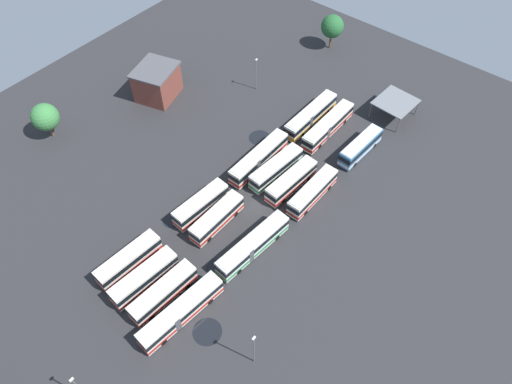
{
  "coord_description": "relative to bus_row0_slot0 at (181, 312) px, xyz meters",
  "views": [
    {
      "loc": [
        -39.98,
        -32.56,
        67.62
      ],
      "look_at": [
        1.39,
        1.06,
        1.57
      ],
      "focal_mm": 34.08,
      "sensor_mm": 36.0,
      "label": 1
    }
  ],
  "objects": [
    {
      "name": "puddle_back_corner",
      "position": [
        11.57,
        13.83,
        -1.89
      ],
      "size": [
        3.29,
        3.29,
        0.01
      ],
      "primitive_type": "cylinder",
      "color": "black",
      "rests_on": "ground_plane"
    },
    {
      "name": "bus_row1_slot0",
      "position": [
        15.45,
        -0.86,
        0.0
      ],
      "size": [
        14.53,
        3.9,
        3.59
      ],
      "color": "silver",
      "rests_on": "ground_plane"
    },
    {
      "name": "tree_northwest",
      "position": [
        11.3,
        46.74,
        3.02
      ],
      "size": [
        5.29,
        5.29,
        7.57
      ],
      "color": "brown",
      "rests_on": "ground_plane"
    },
    {
      "name": "bus_row3_slot2",
      "position": [
        45.99,
        5.2,
        0.0
      ],
      "size": [
        14.36,
        2.7,
        3.59
      ],
      "color": "silver",
      "rests_on": "ground_plane"
    },
    {
      "name": "bus_row3_slot0",
      "position": [
        45.2,
        -2.72,
        -0.0
      ],
      "size": [
        10.93,
        3.19,
        3.59
      ],
      "color": "teal",
      "rests_on": "ground_plane"
    },
    {
      "name": "lamp_post_by_building",
      "position": [
        47.75,
        24.63,
        2.34
      ],
      "size": [
        0.56,
        0.28,
        7.64
      ],
      "color": "slate",
      "rests_on": "ground_plane"
    },
    {
      "name": "bus_row1_slot2",
      "position": [
        15.82,
        7.22,
        -0.0
      ],
      "size": [
        10.89,
        2.74,
        3.59
      ],
      "color": "silver",
      "rests_on": "ground_plane"
    },
    {
      "name": "bus_row0_slot3",
      "position": [
        1.11,
        12.52,
        -0.0
      ],
      "size": [
        11.36,
        3.49,
        3.59
      ],
      "color": "silver",
      "rests_on": "ground_plane"
    },
    {
      "name": "maintenance_shelter",
      "position": [
        58.67,
        -2.33,
        1.69
      ],
      "size": [
        8.09,
        7.63,
        3.78
      ],
      "color": "slate",
      "rests_on": "ground_plane"
    },
    {
      "name": "bus_row3_slot3",
      "position": [
        46.34,
        9.55,
        0.0
      ],
      "size": [
        14.39,
        2.82,
        3.59
      ],
      "color": "silver",
      "rests_on": "ground_plane"
    },
    {
      "name": "puddle_near_shelter",
      "position": [
        9.41,
        1.48,
        -1.89
      ],
      "size": [
        3.6,
        3.6,
        0.01
      ],
      "primitive_type": "cylinder",
      "color": "black",
      "rests_on": "ground_plane"
    },
    {
      "name": "ground_plane",
      "position": [
        23.08,
        4.75,
        -1.89
      ],
      "size": [
        123.73,
        123.73,
        0.0
      ],
      "primitive_type": "plane",
      "color": "#28282B"
    },
    {
      "name": "tree_east_edge",
      "position": [
        70.39,
        20.8,
        3.69
      ],
      "size": [
        5.19,
        5.19,
        8.19
      ],
      "color": "brown",
      "rests_on": "ground_plane"
    },
    {
      "name": "bus_row0_slot1",
      "position": [
        0.57,
        4.25,
        -0.0
      ],
      "size": [
        11.61,
        3.44,
        3.59
      ],
      "color": "silver",
      "rests_on": "ground_plane"
    },
    {
      "name": "bus_row2_slot2",
      "position": [
        30.9,
        6.36,
        -0.0
      ],
      "size": [
        11.95,
        3.63,
        3.59
      ],
      "color": "silver",
      "rests_on": "ground_plane"
    },
    {
      "name": "puddle_centre_drain",
      "position": [
        36.56,
        14.71,
        -1.89
      ],
      "size": [
        4.31,
        4.31,
        0.01
      ],
      "primitive_type": "cylinder",
      "color": "black",
      "rests_on": "ground_plane"
    },
    {
      "name": "bus_row2_slot1",
      "position": [
        30.16,
        2.39,
        -0.0
      ],
      "size": [
        11.45,
        3.41,
        3.59
      ],
      "color": "silver",
      "rests_on": "ground_plane"
    },
    {
      "name": "bus_row2_slot3",
      "position": [
        30.82,
        10.34,
        0.0
      ],
      "size": [
        14.36,
        2.7,
        3.59
      ],
      "color": "silver",
      "rests_on": "ground_plane"
    },
    {
      "name": "bus_row2_slot0",
      "position": [
        30.53,
        -1.95,
        -0.0
      ],
      "size": [
        11.64,
        2.77,
        3.59
      ],
      "color": "silver",
      "rests_on": "ground_plane"
    },
    {
      "name": "bus_row0_slot2",
      "position": [
        0.49,
        8.31,
        -0.0
      ],
      "size": [
        11.56,
        3.72,
        3.59
      ],
      "color": "silver",
      "rests_on": "ground_plane"
    },
    {
      "name": "puddle_between_rows",
      "position": [
        0.71,
        -4.37,
        -1.89
      ],
      "size": [
        4.36,
        4.36,
        0.01
      ],
      "primitive_type": "cylinder",
      "color": "black",
      "rests_on": "ground_plane"
    },
    {
      "name": "bus_row1_slot3",
      "position": [
        16.21,
        11.26,
        -0.0
      ],
      "size": [
        10.95,
        3.45,
        3.59
      ],
      "color": "silver",
      "rests_on": "ground_plane"
    },
    {
      "name": "lamp_post_near_entrance",
      "position": [
        1.7,
        -12.35,
        2.64
      ],
      "size": [
        0.56,
        0.28,
        8.24
      ],
      "color": "slate",
      "rests_on": "ground_plane"
    },
    {
      "name": "puddle_front_lane",
      "position": [
        4.81,
        2.14,
        -1.89
      ],
      "size": [
        3.54,
        3.54,
        0.01
      ],
      "primitive_type": "cylinder",
      "color": "black",
      "rests_on": "ground_plane"
    },
    {
      "name": "depot_building",
      "position": [
        33.1,
        39.41,
        1.55
      ],
      "size": [
        10.58,
        9.78,
        6.84
      ],
      "color": "brown",
      "rests_on": "ground_plane"
    },
    {
      "name": "bus_row0_slot0",
      "position": [
        0.0,
        0.0,
        0.0
      ],
      "size": [
        14.54,
        4.0,
        3.59
      ],
      "color": "silver",
      "rests_on": "ground_plane"
    }
  ]
}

